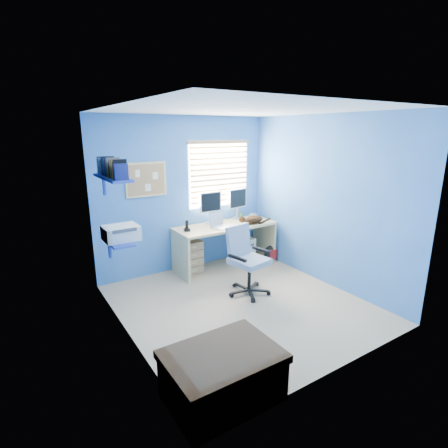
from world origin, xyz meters
TOP-DOWN VIEW (x-y plane):
  - floor at (0.00, 0.00)m, footprint 3.00×3.20m
  - ceiling at (0.00, 0.00)m, footprint 3.00×3.20m
  - wall_back at (0.00, 1.60)m, footprint 3.00×0.01m
  - wall_front at (0.00, -1.60)m, footprint 3.00×0.01m
  - wall_left at (-1.50, 0.00)m, footprint 0.01×3.20m
  - wall_right at (1.50, 0.00)m, footprint 0.01×3.20m
  - desk at (0.56, 1.26)m, footprint 1.72×0.65m
  - laptop at (0.43, 1.15)m, footprint 0.40×0.35m
  - monitor_left at (0.40, 1.48)m, footprint 0.40×0.13m
  - monitor_right at (0.98, 1.51)m, footprint 0.41×0.18m
  - phone at (-0.14, 1.27)m, footprint 0.12×0.13m
  - mug at (1.05, 1.50)m, footprint 0.10×0.09m
  - cd_spindle at (1.27, 1.42)m, footprint 0.13×0.13m
  - cat at (1.01, 1.07)m, footprint 0.42×0.32m
  - tower_pc at (0.98, 1.31)m, footprint 0.23×0.46m
  - drawer_boxes at (-0.05, 1.35)m, footprint 0.35×0.28m
  - yellow_book at (0.84, 1.11)m, footprint 0.03×0.17m
  - backpack at (1.37, 1.03)m, footprint 0.27×0.22m
  - bed_corner at (-1.12, -1.31)m, footprint 0.93×0.66m
  - office_chair at (0.28, 0.25)m, footprint 0.66×0.66m
  - window_blinds at (0.65, 1.57)m, footprint 1.15×0.05m
  - corkboard at (-0.65, 1.58)m, footprint 0.64×0.02m
  - wall_shelves at (-1.35, 0.75)m, footprint 0.42×0.90m

SIDE VIEW (x-z plane):
  - floor at x=0.00m, z-range 0.00..0.00m
  - yellow_book at x=0.84m, z-range 0.00..0.24m
  - backpack at x=1.37m, z-range 0.00..0.29m
  - bed_corner at x=-1.12m, z-range 0.00..0.45m
  - tower_pc at x=0.98m, z-range 0.00..0.45m
  - drawer_boxes at x=-0.05m, z-range 0.00..0.54m
  - office_chair at x=0.28m, z-range -0.12..0.85m
  - desk at x=0.56m, z-range 0.00..0.74m
  - cd_spindle at x=1.27m, z-range 0.74..0.81m
  - mug at x=1.05m, z-range 0.74..0.84m
  - cat at x=1.01m, z-range 0.74..0.87m
  - phone at x=-0.14m, z-range 0.74..0.91m
  - laptop at x=0.43m, z-range 0.74..0.96m
  - monitor_left at x=0.40m, z-range 0.74..1.28m
  - monitor_right at x=0.98m, z-range 0.74..1.28m
  - wall_back at x=0.00m, z-range 0.00..2.50m
  - wall_front at x=0.00m, z-range 0.00..2.50m
  - wall_left at x=-1.50m, z-range 0.00..2.50m
  - wall_right at x=1.50m, z-range 0.00..2.50m
  - wall_shelves at x=-1.35m, z-range 0.91..1.96m
  - corkboard at x=-0.65m, z-range 1.29..1.81m
  - window_blinds at x=0.65m, z-range 1.00..2.10m
  - ceiling at x=0.00m, z-range 2.50..2.50m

